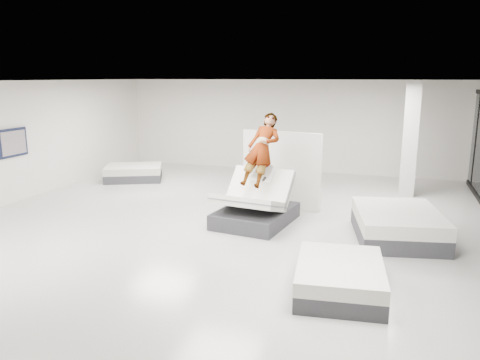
{
  "coord_description": "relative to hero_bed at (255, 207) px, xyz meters",
  "views": [
    {
      "loc": [
        3.55,
        -9.21,
        3.29
      ],
      "look_at": [
        0.31,
        0.63,
        1.0
      ],
      "focal_mm": 35.0,
      "sensor_mm": 36.0,
      "label": 1
    }
  ],
  "objects": [
    {
      "name": "column",
      "position": [
        3.33,
        3.85,
        1.2
      ],
      "size": [
        0.4,
        0.4,
        3.2
      ],
      "primitive_type": "cube",
      "color": "silver",
      "rests_on": "floor"
    },
    {
      "name": "flat_bed_right_far",
      "position": [
        3.09,
        -0.06,
        -0.1
      ],
      "size": [
        2.03,
        2.46,
        0.6
      ],
      "color": "#37373C",
      "rests_on": "floor"
    },
    {
      "name": "divider_panel",
      "position": [
        0.21,
        1.58,
        0.58
      ],
      "size": [
        2.12,
        0.52,
        1.95
      ],
      "primitive_type": "cube",
      "rotation": [
        0.0,
        0.0,
        -0.2
      ],
      "color": "white",
      "rests_on": "floor"
    },
    {
      "name": "room",
      "position": [
        -0.67,
        -0.65,
        1.2
      ],
      "size": [
        14.0,
        14.04,
        3.2
      ],
      "color": "beige",
      "rests_on": "ground"
    },
    {
      "name": "person",
      "position": [
        0.05,
        0.33,
        0.92
      ],
      "size": [
        0.91,
        1.87,
        1.35
      ],
      "primitive_type": "imported",
      "rotation": [
        1.01,
        0.0,
        -0.14
      ],
      "color": "slate",
      "rests_on": "hero_bed"
    },
    {
      "name": "hero_bed",
      "position": [
        0.0,
        0.0,
        0.0
      ],
      "size": [
        1.72,
        2.14,
        1.31
      ],
      "color": "#37373C",
      "rests_on": "floor"
    },
    {
      "name": "wall_poster",
      "position": [
        -6.6,
        -0.15,
        1.2
      ],
      "size": [
        0.06,
        0.95,
        0.75
      ],
      "color": "black",
      "rests_on": "wall_left"
    },
    {
      "name": "flat_bed_left_far",
      "position": [
        -5.06,
        3.19,
        -0.15
      ],
      "size": [
        2.15,
        1.93,
        0.48
      ],
      "color": "#37373C",
      "rests_on": "floor"
    },
    {
      "name": "remote",
      "position": [
        0.22,
        -0.05,
        0.67
      ],
      "size": [
        0.07,
        0.15,
        0.08
      ],
      "primitive_type": "cube",
      "rotation": [
        0.35,
        0.0,
        -0.14
      ],
      "color": "black",
      "rests_on": "person"
    },
    {
      "name": "flat_bed_right_near",
      "position": [
        2.24,
        -2.96,
        -0.16
      ],
      "size": [
        1.51,
        1.89,
        0.48
      ],
      "color": "#37373C",
      "rests_on": "floor"
    }
  ]
}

